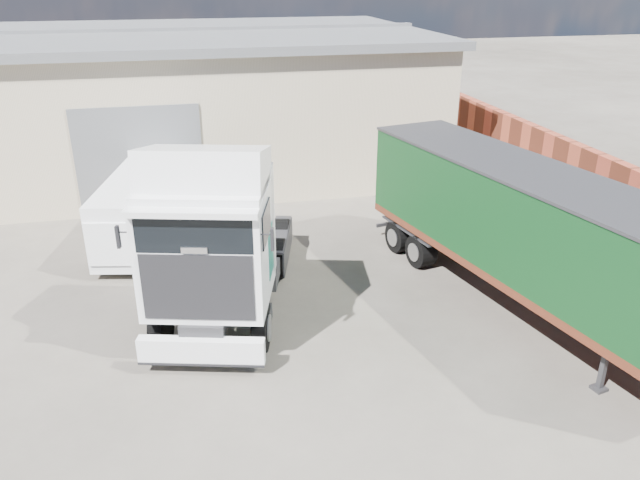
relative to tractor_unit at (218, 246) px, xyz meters
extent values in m
plane|color=#282620|center=(0.08, -2.52, -1.87)|extent=(120.00, 120.00, 0.00)
cube|color=#BAAA8F|center=(-5.92, 13.48, 0.63)|extent=(30.00, 12.00, 5.00)
cube|color=#515356|center=(-5.92, 13.48, 3.28)|extent=(30.60, 12.60, 0.30)
cube|color=#515356|center=(-1.92, 7.46, -0.07)|extent=(4.00, 0.08, 3.60)
cube|color=#515356|center=(-5.92, 13.48, 3.48)|extent=(30.60, 0.40, 0.15)
cube|color=brown|center=(11.58, 3.48, -0.62)|extent=(0.35, 26.00, 2.50)
cylinder|color=black|center=(-0.32, -1.16, -1.34)|extent=(2.64, 1.66, 1.06)
cylinder|color=black|center=(0.60, 2.21, -1.34)|extent=(2.69, 1.68, 1.06)
cylinder|color=black|center=(0.97, 3.55, -1.34)|extent=(2.69, 1.68, 1.06)
cube|color=#2D2D30|center=(0.31, 1.15, -0.97)|extent=(2.59, 6.58, 0.30)
cube|color=white|center=(-0.56, -2.08, -1.32)|extent=(2.52, 0.91, 0.55)
cube|color=white|center=(-0.22, -0.82, 0.40)|extent=(3.01, 2.87, 2.44)
cube|color=black|center=(-0.53, -1.93, 0.02)|extent=(2.13, 0.63, 1.40)
cube|color=black|center=(-0.52, -1.91, 1.12)|extent=(2.18, 0.64, 0.75)
cube|color=white|center=(-0.17, -0.63, 1.97)|extent=(2.89, 2.51, 1.22)
cube|color=#0B5144|center=(-1.33, -0.11, 0.12)|extent=(0.21, 0.72, 1.10)
cube|color=#0B5144|center=(1.09, -0.77, 0.12)|extent=(0.21, 0.72, 1.10)
cylinder|color=#2D2D30|center=(0.65, 2.40, -0.76)|extent=(1.35, 1.35, 0.12)
cube|color=#2D2D30|center=(6.93, -4.34, -1.40)|extent=(0.30, 0.30, 0.94)
cylinder|color=black|center=(6.29, 2.37, -1.42)|extent=(2.32, 1.34, 0.91)
cube|color=#2D2D30|center=(7.01, -1.01, -1.10)|extent=(2.80, 10.16, 0.30)
cube|color=#5C2915|center=(7.01, -1.01, -0.82)|extent=(4.22, 10.47, 0.20)
cube|color=black|center=(7.01, -1.01, 0.39)|extent=(4.22, 10.47, 2.22)
cube|color=#2D2D30|center=(7.01, -1.01, 1.52)|extent=(4.28, 10.53, 0.07)
cylinder|color=black|center=(-2.05, 3.20, -1.51)|extent=(2.18, 1.12, 0.71)
cylinder|color=black|center=(-1.35, 6.58, -1.51)|extent=(2.18, 1.12, 0.71)
cube|color=white|center=(-1.70, 4.89, -0.74)|extent=(3.03, 5.29, 1.84)
cube|color=white|center=(-2.12, 2.88, -0.79)|extent=(2.16, 1.36, 1.19)
cube|color=black|center=(-2.07, 3.09, -0.20)|extent=(1.87, 0.47, 0.65)
camera|label=1|loc=(-0.61, -12.85, 5.68)|focal=35.00mm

